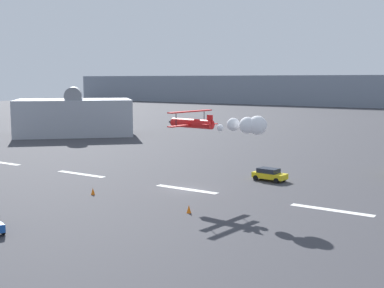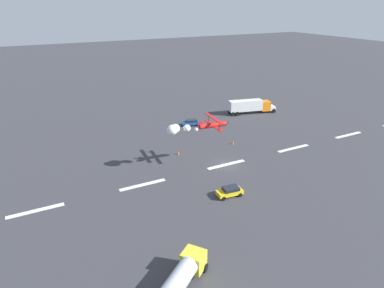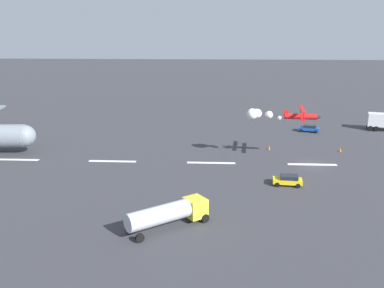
{
  "view_description": "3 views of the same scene",
  "coord_description": "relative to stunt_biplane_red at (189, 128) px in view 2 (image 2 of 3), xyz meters",
  "views": [
    {
      "loc": [
        32.13,
        -46.62,
        12.24
      ],
      "look_at": [
        2.04,
        -1.91,
        5.45
      ],
      "focal_mm": 48.27,
      "sensor_mm": 36.0,
      "label": 1
    },
    {
      "loc": [
        32.48,
        48.31,
        28.49
      ],
      "look_at": [
        5.34,
        -3.74,
        3.85
      ],
      "focal_mm": 32.04,
      "sensor_mm": 36.0,
      "label": 2
    },
    {
      "loc": [
        16.28,
        67.19,
        22.1
      ],
      "look_at": [
        19.78,
        0.0,
        3.21
      ],
      "focal_mm": 39.79,
      "sensor_mm": 36.0,
      "label": 3
    }
  ],
  "objects": [
    {
      "name": "runway_stripe_5",
      "position": [
        9.96,
        2.29,
        -7.79
      ],
      "size": [
        8.0,
        0.9,
        0.01
      ],
      "primitive_type": "cube",
      "color": "white",
      "rests_on": "ground"
    },
    {
      "name": "airport_staff_sedan",
      "position": [
        -1.06,
        11.92,
        -6.98
      ],
      "size": [
        4.25,
        2.35,
        1.52
      ],
      "color": "yellow",
      "rests_on": "ground"
    },
    {
      "name": "runway_stripe_4",
      "position": [
        -6.63,
        2.29,
        -7.79
      ],
      "size": [
        8.0,
        0.9,
        0.01
      ],
      "primitive_type": "cube",
      "color": "white",
      "rests_on": "ground"
    },
    {
      "name": "runway_stripe_2",
      "position": [
        -39.83,
        2.29,
        -7.79
      ],
      "size": [
        8.0,
        0.9,
        0.01
      ],
      "primitive_type": "cube",
      "color": "white",
      "rests_on": "ground"
    },
    {
      "name": "runway_stripe_6",
      "position": [
        26.56,
        2.29,
        -7.79
      ],
      "size": [
        8.0,
        0.9,
        0.01
      ],
      "primitive_type": "cube",
      "color": "white",
      "rests_on": "ground"
    },
    {
      "name": "fuel_tanker_truck",
      "position": [
        14.56,
        25.96,
        -6.05
      ],
      "size": [
        9.25,
        7.86,
        2.9
      ],
      "color": "yellow",
      "rests_on": "ground"
    },
    {
      "name": "ground_plane",
      "position": [
        -6.63,
        2.29,
        -7.8
      ],
      "size": [
        440.0,
        440.0,
        0.0
      ],
      "primitive_type": "plane",
      "color": "#38383D",
      "rests_on": "ground"
    },
    {
      "name": "traffic_cone_far",
      "position": [
        -0.59,
        -6.08,
        -7.42
      ],
      "size": [
        0.44,
        0.44,
        0.75
      ],
      "primitive_type": "cone",
      "color": "orange",
      "rests_on": "ground"
    },
    {
      "name": "traffic_cone_near",
      "position": [
        -13.34,
        -5.55,
        -7.42
      ],
      "size": [
        0.44,
        0.44,
        0.75
      ],
      "primitive_type": "cone",
      "color": "orange",
      "rests_on": "ground"
    },
    {
      "name": "runway_stripe_3",
      "position": [
        -23.23,
        2.29,
        -7.79
      ],
      "size": [
        8.0,
        0.9,
        0.01
      ],
      "primitive_type": "cube",
      "color": "white",
      "rests_on": "ground"
    },
    {
      "name": "stunt_biplane_red",
      "position": [
        0.0,
        0.0,
        0.0
      ],
      "size": [
        12.12,
        6.66,
        2.0
      ],
      "color": "red"
    },
    {
      "name": "followme_car_yellow",
      "position": [
        -10.84,
        -20.17,
        -6.98
      ],
      "size": [
        4.65,
        3.06,
        1.52
      ],
      "color": "#194CA5",
      "rests_on": "ground"
    },
    {
      "name": "semi_truck_orange",
      "position": [
        -29.7,
        -21.6,
        -5.69
      ],
      "size": [
        13.29,
        5.74,
        3.7
      ],
      "color": "silver",
      "rests_on": "ground"
    }
  ]
}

